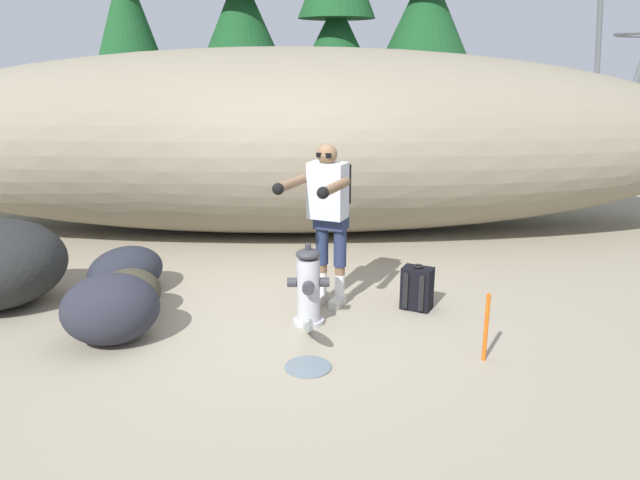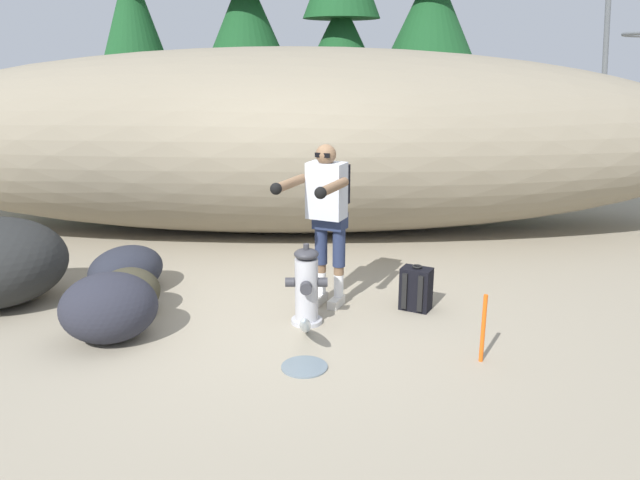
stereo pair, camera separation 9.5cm
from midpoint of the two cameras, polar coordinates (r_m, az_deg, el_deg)
name	(u,v)px [view 1 (the left image)]	position (r m, az deg, el deg)	size (l,w,h in m)	color
ground_plane	(280,318)	(6.21, -4.18, -7.20)	(56.00, 56.00, 0.04)	gray
dirt_embankment	(289,141)	(9.09, -3.17, 9.11)	(12.73, 3.20, 2.64)	gray
fire_hydrant	(308,287)	(5.90, -1.55, -4.39)	(0.40, 0.35, 0.80)	#B2B2B7
hydrant_water_jet	(308,333)	(5.42, -1.61, -8.56)	(0.39, 0.97, 0.51)	silver
utility_worker	(328,206)	(6.12, 0.31, 3.20)	(0.76, 1.04, 1.68)	beige
spare_backpack	(417,288)	(6.37, 8.56, -4.45)	(0.36, 0.35, 0.47)	black
boulder_mid	(126,271)	(7.03, -17.88, -2.73)	(0.90, 0.69, 0.51)	#252731
boulder_small	(111,309)	(5.86, -19.24, -6.02)	(0.86, 0.73, 0.63)	#272932
boulder_outlier	(129,293)	(6.43, -17.63, -4.65)	(0.61, 0.62, 0.47)	#373426
pine_tree_far_left	(126,2)	(14.51, -17.72, 20.20)	(1.92, 1.92, 6.54)	#47331E
pine_tree_left	(241,12)	(14.65, -7.55, 20.17)	(2.73, 2.73, 6.46)	#47331E
pine_tree_center	(336,36)	(14.61, 1.33, 18.34)	(2.67, 2.67, 5.53)	#47331E
pine_tree_right	(427,3)	(15.11, 9.67, 20.78)	(2.73, 2.73, 6.52)	#47331E
survey_stake	(486,327)	(5.38, 14.62, -7.83)	(0.04, 0.04, 0.60)	#E55914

